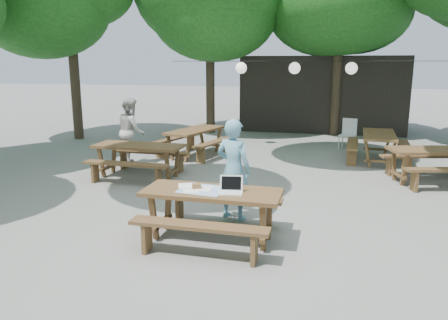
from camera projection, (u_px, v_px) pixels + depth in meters
name	position (u px, v px, depth m)	size (l,w,h in m)	color
ground	(268.00, 214.00, 7.56)	(80.00, 80.00, 0.00)	slate
pavilion	(323.00, 93.00, 17.05)	(6.00, 3.00, 2.80)	black
main_picnic_table	(212.00, 214.00, 6.39)	(2.00, 1.58, 0.75)	#51351C
picnic_table_nw	(139.00, 160.00, 9.90)	(2.01, 1.60, 0.75)	#51351C
picnic_table_ne	(436.00, 165.00, 9.44)	(2.26, 2.04, 0.75)	#51351C
picnic_table_far_w	(195.00, 142.00, 12.18)	(2.01, 2.24, 0.75)	#51351C
picnic_table_far_e	(378.00, 147.00, 11.46)	(1.66, 2.03, 0.75)	#51351C
woman	(233.00, 169.00, 7.18)	(0.61, 0.40, 1.68)	#68A6BE
second_person	(131.00, 131.00, 11.20)	(0.82, 0.64, 1.69)	beige
plastic_chair	(347.00, 140.00, 13.26)	(0.55, 0.55, 0.90)	silver
laptop	(231.00, 188.00, 6.19)	(0.37, 0.31, 0.24)	white
tabletop_clutter	(201.00, 189.00, 6.35)	(0.80, 0.61, 0.08)	#3D87D0
paper_lanterns	(295.00, 68.00, 12.75)	(9.00, 0.34, 0.38)	black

